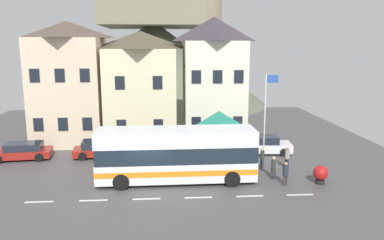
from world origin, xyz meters
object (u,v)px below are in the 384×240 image
Objects in this scene: pedestrian_02 at (262,159)px; public_bench at (245,149)px; pedestrian_00 at (287,157)px; pedestrian_03 at (273,167)px; flagpole at (266,111)px; pedestrian_01 at (286,172)px; harbour_buoy at (321,173)px; townhouse_00 at (70,83)px; transit_bus at (176,155)px; parked_car_00 at (102,149)px; bus_shelter at (219,121)px; townhouse_02 at (214,80)px; townhouse_01 at (142,86)px; hilltop_castle at (154,55)px; parked_car_01 at (263,145)px; parked_car_02 at (22,151)px.

pedestrian_02 is 3.81m from public_bench.
pedestrian_00 reaches higher than pedestrian_03.
public_bench is 3.98m from flagpole.
pedestrian_01 is 1.28× the size of harbour_buoy.
townhouse_00 is 20.70m from pedestrian_01.
parked_car_00 is (-5.69, 5.97, -1.09)m from transit_bus.
townhouse_00 is 14.91m from transit_bus.
bus_shelter is 2.64× the size of public_bench.
townhouse_02 is at bearing 114.06° from flagpole.
townhouse_00 is 1.08× the size of townhouse_01.
pedestrian_00 is 3.69m from flagpole.
pedestrian_02 is (8.92, -9.61, -4.14)m from townhouse_01.
bus_shelter reaches higher than transit_bus.
townhouse_01 is 7.56m from parked_car_00.
pedestrian_03 is at bearing -75.97° from hilltop_castle.
parked_car_01 is 0.67× the size of flagpole.
pedestrian_02 is (15.27, -9.31, -4.55)m from townhouse_00.
townhouse_00 reaches higher than transit_bus.
townhouse_02 is 0.33× the size of hilltop_castle.
pedestrian_00 reaches higher than parked_car_01.
parked_car_01 is (7.27, 6.08, -1.04)m from transit_bus.
townhouse_02 is 7.24× the size of pedestrian_03.
parked_car_00 is 13.05m from flagpole.
flagpole is (3.50, -0.12, 0.72)m from bus_shelter.
townhouse_02 reaches higher than harbour_buoy.
transit_bus is at bearing 147.65° from parked_car_02.
hilltop_castle reaches higher than pedestrian_03.
pedestrian_01 is 0.95× the size of pedestrian_02.
townhouse_00 reaches higher than pedestrian_02.
parked_car_00 is 14.40m from pedestrian_01.
parked_car_02 is 3.84× the size of harbour_buoy.
bus_shelter is 3.58m from flagpole.
parked_car_01 is 19.03m from parked_car_02.
hilltop_castle is at bearing 107.70° from harbour_buoy.
parked_car_02 is 18.90m from flagpole.
bus_shelter is at bearing 167.02° from parked_car_02.
hilltop_castle is 32.34m from flagpole.
hilltop_castle is (0.51, 23.24, 2.24)m from townhouse_01.
parked_car_00 is 6.07m from parked_car_02.
townhouse_01 reaches higher than pedestrian_02.
parked_car_00 is at bearing 160.79° from pedestrian_02.
townhouse_00 is at bearing 150.03° from bus_shelter.
pedestrian_00 is 0.24× the size of flagpole.
parked_car_02 is at bearing 179.77° from public_bench.
townhouse_01 is at bearing 132.87° from pedestrian_02.
parked_car_01 is 3.01× the size of public_bench.
parked_car_02 is at bearing -161.91° from townhouse_02.
parked_car_00 is at bearing 167.56° from bus_shelter.
public_bench is at bearing -6.58° from parked_car_00.
transit_bus is (9.18, -11.17, -3.64)m from townhouse_00.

